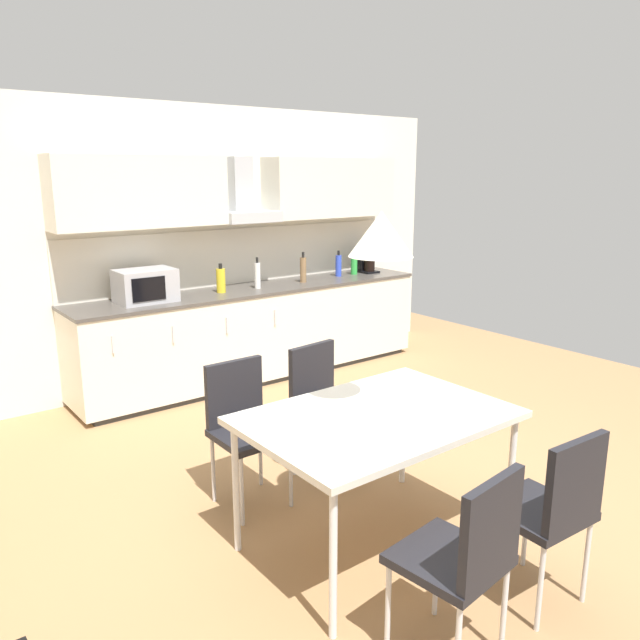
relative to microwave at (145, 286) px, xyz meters
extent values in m
cube|color=#9E754C|center=(0.36, -2.60, -1.04)|extent=(8.00, 8.75, 0.02)
cube|color=silver|center=(0.36, 0.37, 0.26)|extent=(6.40, 0.10, 2.58)
cube|color=#333333|center=(1.10, 0.00, -1.01)|extent=(3.42, 0.59, 0.05)
cube|color=silver|center=(1.10, 0.00, -0.58)|extent=(3.56, 0.64, 0.81)
cube|color=#4C4742|center=(1.10, 0.00, -0.15)|extent=(3.58, 0.66, 0.03)
cube|color=silver|center=(-0.43, -0.33, -0.37)|extent=(0.01, 0.01, 0.14)
cube|color=silver|center=(0.08, -0.33, -0.37)|extent=(0.01, 0.01, 0.14)
cube|color=silver|center=(0.59, -0.33, -0.37)|extent=(0.01, 0.01, 0.14)
cube|color=silver|center=(1.10, -0.33, -0.37)|extent=(0.01, 0.01, 0.14)
cube|color=silver|center=(1.10, 0.31, 0.13)|extent=(3.56, 0.02, 0.54)
cube|color=silver|center=(0.07, 0.15, 0.78)|extent=(1.50, 0.34, 0.61)
cube|color=silver|center=(2.13, 0.15, 0.78)|extent=(1.50, 0.34, 0.61)
cube|color=#B7BABF|center=(1.10, 0.13, 0.53)|extent=(0.56, 0.40, 0.10)
cube|color=#B7BABF|center=(1.10, 0.24, 0.80)|extent=(0.20, 0.16, 0.56)
cube|color=#ADADB2|center=(0.00, 0.00, 0.00)|extent=(0.48, 0.34, 0.28)
cube|color=black|center=(-0.04, -0.17, 0.00)|extent=(0.29, 0.01, 0.20)
cube|color=black|center=(2.55, 0.00, -0.13)|extent=(0.18, 0.18, 0.02)
cylinder|color=black|center=(2.55, -0.01, -0.06)|extent=(0.12, 0.12, 0.12)
cube|color=black|center=(2.55, 0.06, 0.01)|extent=(0.16, 0.08, 0.30)
cube|color=black|center=(2.55, -0.01, 0.13)|extent=(0.18, 0.16, 0.06)
cylinder|color=yellow|center=(0.71, -0.02, -0.03)|extent=(0.08, 0.08, 0.22)
cylinder|color=black|center=(0.71, -0.02, 0.10)|extent=(0.03, 0.03, 0.05)
cylinder|color=green|center=(2.36, 0.02, -0.05)|extent=(0.07, 0.07, 0.17)
cylinder|color=black|center=(2.36, 0.02, 0.05)|extent=(0.03, 0.03, 0.04)
cylinder|color=brown|center=(1.63, -0.05, -0.02)|extent=(0.06, 0.06, 0.25)
cylinder|color=black|center=(1.63, -0.05, 0.14)|extent=(0.03, 0.03, 0.05)
cylinder|color=blue|center=(2.14, 0.03, -0.03)|extent=(0.06, 0.06, 0.22)
cylinder|color=black|center=(2.14, 0.03, 0.11)|extent=(0.03, 0.03, 0.05)
cylinder|color=white|center=(1.09, -0.05, -0.02)|extent=(0.06, 0.06, 0.24)
cylinder|color=black|center=(1.09, -0.05, 0.13)|extent=(0.02, 0.02, 0.05)
cube|color=silver|center=(0.08, -2.82, -0.29)|extent=(1.35, 0.94, 0.04)
cylinder|color=silver|center=(-0.54, -3.23, -0.67)|extent=(0.04, 0.04, 0.72)
cylinder|color=silver|center=(0.69, -3.23, -0.67)|extent=(0.04, 0.04, 0.72)
cylinder|color=silver|center=(-0.54, -2.42, -0.67)|extent=(0.04, 0.04, 0.72)
cylinder|color=silver|center=(0.69, -2.42, -0.67)|extent=(0.04, 0.04, 0.72)
cube|color=black|center=(0.38, -2.06, -0.58)|extent=(0.44, 0.44, 0.04)
cube|color=black|center=(0.36, -1.88, -0.36)|extent=(0.38, 0.08, 0.40)
cylinder|color=silver|center=(0.57, -2.20, -0.82)|extent=(0.02, 0.02, 0.43)
cylinder|color=silver|center=(0.23, -2.24, -0.82)|extent=(0.02, 0.02, 0.43)
cylinder|color=silver|center=(0.53, -1.87, -0.82)|extent=(0.02, 0.02, 0.43)
cylinder|color=silver|center=(0.19, -1.91, -0.82)|extent=(0.02, 0.02, 0.43)
cube|color=black|center=(0.38, -3.59, -0.58)|extent=(0.42, 0.42, 0.04)
cube|color=black|center=(0.37, -3.77, -0.36)|extent=(0.38, 0.06, 0.40)
cylinder|color=silver|center=(0.22, -3.41, -0.82)|extent=(0.02, 0.02, 0.43)
cylinder|color=silver|center=(0.56, -3.43, -0.82)|extent=(0.02, 0.02, 0.43)
cylinder|color=silver|center=(0.20, -3.75, -0.82)|extent=(0.02, 0.02, 0.43)
cylinder|color=silver|center=(0.54, -3.77, -0.82)|extent=(0.02, 0.02, 0.43)
cube|color=black|center=(-0.23, -3.59, -0.58)|extent=(0.44, 0.44, 0.04)
cube|color=black|center=(-0.21, -3.77, -0.36)|extent=(0.38, 0.08, 0.40)
cylinder|color=silver|center=(-0.42, -3.44, -0.82)|extent=(0.02, 0.02, 0.43)
cylinder|color=silver|center=(-0.08, -3.40, -0.82)|extent=(0.02, 0.02, 0.43)
cylinder|color=silver|center=(-0.04, -3.74, -0.82)|extent=(0.02, 0.02, 0.43)
cube|color=black|center=(-0.23, -2.06, -0.58)|extent=(0.40, 0.40, 0.04)
cube|color=black|center=(-0.23, -1.88, -0.36)|extent=(0.38, 0.04, 0.40)
cylinder|color=silver|center=(-0.06, -2.22, -0.82)|extent=(0.02, 0.02, 0.43)
cylinder|color=silver|center=(-0.40, -2.23, -0.82)|extent=(0.02, 0.02, 0.43)
cylinder|color=silver|center=(-0.06, -1.88, -0.82)|extent=(0.02, 0.02, 0.43)
cylinder|color=silver|center=(-0.40, -1.89, -0.82)|extent=(0.02, 0.02, 0.43)
cone|color=silver|center=(0.08, -2.82, 0.65)|extent=(0.32, 0.32, 0.22)
camera|label=1|loc=(-2.00, -5.04, 0.95)|focal=35.00mm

